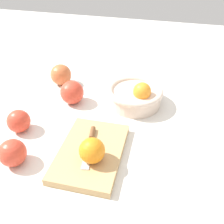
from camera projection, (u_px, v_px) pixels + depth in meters
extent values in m
plane|color=silver|center=(88.00, 131.00, 0.77)|extent=(2.40, 2.40, 0.00)
cylinder|color=beige|center=(135.00, 97.00, 0.88)|extent=(0.18, 0.18, 0.05)
torus|color=beige|center=(135.00, 91.00, 0.86)|extent=(0.19, 0.19, 0.02)
sphere|color=orange|center=(142.00, 91.00, 0.83)|extent=(0.06, 0.06, 0.06)
cube|color=tan|center=(91.00, 152.00, 0.68)|extent=(0.25, 0.17, 0.02)
sphere|color=orange|center=(92.00, 151.00, 0.63)|extent=(0.07, 0.07, 0.07)
cube|color=silver|center=(88.00, 154.00, 0.66)|extent=(0.11, 0.04, 0.00)
cylinder|color=brown|center=(92.00, 133.00, 0.72)|extent=(0.05, 0.02, 0.01)
sphere|color=#CC6638|center=(61.00, 75.00, 0.98)|extent=(0.08, 0.08, 0.08)
sphere|color=#D6422D|center=(12.00, 153.00, 0.65)|extent=(0.07, 0.07, 0.07)
sphere|color=#D6422D|center=(72.00, 92.00, 0.88)|extent=(0.08, 0.08, 0.08)
sphere|color=#D6422D|center=(19.00, 121.00, 0.76)|extent=(0.07, 0.07, 0.07)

